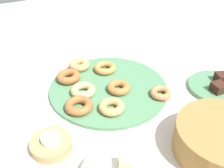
{
  "coord_description": "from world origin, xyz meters",
  "views": [
    {
      "loc": [
        0.33,
        0.72,
        0.58
      ],
      "look_at": [
        0.0,
        0.03,
        0.04
      ],
      "focal_mm": 41.99,
      "sensor_mm": 36.0,
      "label": 1
    }
  ],
  "objects_px": {
    "brownie_far": "(219,87)",
    "donut_3": "(69,77)",
    "basket": "(222,140)",
    "tealight": "(51,139)",
    "donut_plate": "(109,88)",
    "donut_5": "(161,93)",
    "donut_0": "(119,87)",
    "brownie_near": "(222,78)",
    "candle_holder": "(52,144)",
    "donut_6": "(83,90)",
    "donut_7": "(79,106)",
    "donut_2": "(112,107)",
    "cake_plate": "(217,87)",
    "donut_4": "(79,65)",
    "donut_1": "(105,68)",
    "melon_chunk_left": "(126,164)"
  },
  "relations": [
    {
      "from": "tealight",
      "to": "donut_3",
      "type": "bearing_deg",
      "value": -116.59
    },
    {
      "from": "donut_7",
      "to": "donut_2",
      "type": "bearing_deg",
      "value": 151.52
    },
    {
      "from": "candle_holder",
      "to": "melon_chunk_left",
      "type": "distance_m",
      "value": 0.23
    },
    {
      "from": "donut_4",
      "to": "candle_holder",
      "type": "distance_m",
      "value": 0.42
    },
    {
      "from": "donut_6",
      "to": "tealight",
      "type": "height_order",
      "value": "tealight"
    },
    {
      "from": "donut_5",
      "to": "basket",
      "type": "bearing_deg",
      "value": 92.48
    },
    {
      "from": "donut_1",
      "to": "donut_2",
      "type": "relative_size",
      "value": 1.04
    },
    {
      "from": "brownie_far",
      "to": "donut_3",
      "type": "bearing_deg",
      "value": -33.9
    },
    {
      "from": "donut_3",
      "to": "donut_4",
      "type": "relative_size",
      "value": 1.09
    },
    {
      "from": "brownie_far",
      "to": "tealight",
      "type": "bearing_deg",
      "value": -1.47
    },
    {
      "from": "donut_3",
      "to": "brownie_far",
      "type": "bearing_deg",
      "value": 146.1
    },
    {
      "from": "donut_6",
      "to": "cake_plate",
      "type": "height_order",
      "value": "donut_6"
    },
    {
      "from": "donut_1",
      "to": "donut_4",
      "type": "xyz_separation_m",
      "value": [
        0.09,
        -0.06,
        0.0
      ]
    },
    {
      "from": "cake_plate",
      "to": "candle_holder",
      "type": "height_order",
      "value": "candle_holder"
    },
    {
      "from": "cake_plate",
      "to": "brownie_near",
      "type": "bearing_deg",
      "value": -153.43
    },
    {
      "from": "donut_1",
      "to": "melon_chunk_left",
      "type": "xyz_separation_m",
      "value": [
        0.16,
        0.47,
        0.03
      ]
    },
    {
      "from": "donut_0",
      "to": "candle_holder",
      "type": "distance_m",
      "value": 0.32
    },
    {
      "from": "donut_5",
      "to": "tealight",
      "type": "bearing_deg",
      "value": 7.78
    },
    {
      "from": "donut_1",
      "to": "donut_4",
      "type": "bearing_deg",
      "value": -36.57
    },
    {
      "from": "basket",
      "to": "tealight",
      "type": "bearing_deg",
      "value": -27.11
    },
    {
      "from": "donut_plate",
      "to": "donut_0",
      "type": "height_order",
      "value": "donut_0"
    },
    {
      "from": "donut_2",
      "to": "brownie_far",
      "type": "distance_m",
      "value": 0.39
    },
    {
      "from": "brownie_near",
      "to": "basket",
      "type": "xyz_separation_m",
      "value": [
        0.24,
        0.24,
        0.01
      ]
    },
    {
      "from": "candle_holder",
      "to": "donut_7",
      "type": "bearing_deg",
      "value": -137.53
    },
    {
      "from": "donut_6",
      "to": "basket",
      "type": "distance_m",
      "value": 0.48
    },
    {
      "from": "donut_7",
      "to": "brownie_far",
      "type": "distance_m",
      "value": 0.5
    },
    {
      "from": "donut_2",
      "to": "donut_5",
      "type": "relative_size",
      "value": 1.13
    },
    {
      "from": "donut_4",
      "to": "candle_holder",
      "type": "height_order",
      "value": "donut_4"
    },
    {
      "from": "donut_0",
      "to": "donut_1",
      "type": "height_order",
      "value": "donut_0"
    },
    {
      "from": "donut_0",
      "to": "tealight",
      "type": "distance_m",
      "value": 0.32
    },
    {
      "from": "donut_2",
      "to": "brownie_far",
      "type": "xyz_separation_m",
      "value": [
        -0.39,
        0.08,
        0.01
      ]
    },
    {
      "from": "donut_5",
      "to": "donut_plate",
      "type": "bearing_deg",
      "value": -42.56
    },
    {
      "from": "cake_plate",
      "to": "basket",
      "type": "height_order",
      "value": "basket"
    },
    {
      "from": "donut_1",
      "to": "melon_chunk_left",
      "type": "bearing_deg",
      "value": 71.51
    },
    {
      "from": "brownie_near",
      "to": "tealight",
      "type": "bearing_deg",
      "value": 2.33
    },
    {
      "from": "donut_2",
      "to": "tealight",
      "type": "xyz_separation_m",
      "value": [
        0.22,
        0.06,
        0.01
      ]
    },
    {
      "from": "donut_plate",
      "to": "melon_chunk_left",
      "type": "height_order",
      "value": "melon_chunk_left"
    },
    {
      "from": "donut_3",
      "to": "cake_plate",
      "type": "relative_size",
      "value": 0.43
    },
    {
      "from": "donut_1",
      "to": "cake_plate",
      "type": "xyz_separation_m",
      "value": [
        -0.33,
        0.28,
        -0.02
      ]
    },
    {
      "from": "brownie_near",
      "to": "candle_holder",
      "type": "xyz_separation_m",
      "value": [
        0.66,
        0.03,
        -0.02
      ]
    },
    {
      "from": "donut_6",
      "to": "donut_7",
      "type": "distance_m",
      "value": 0.08
    },
    {
      "from": "cake_plate",
      "to": "candle_holder",
      "type": "xyz_separation_m",
      "value": [
        0.63,
        0.01,
        0.01
      ]
    },
    {
      "from": "brownie_near",
      "to": "donut_plate",
      "type": "bearing_deg",
      "value": -21.87
    },
    {
      "from": "donut_2",
      "to": "basket",
      "type": "height_order",
      "value": "basket"
    },
    {
      "from": "donut_3",
      "to": "donut_6",
      "type": "distance_m",
      "value": 0.11
    },
    {
      "from": "donut_0",
      "to": "donut_5",
      "type": "height_order",
      "value": "donut_0"
    },
    {
      "from": "donut_plate",
      "to": "donut_5",
      "type": "bearing_deg",
      "value": 137.44
    },
    {
      "from": "donut_7",
      "to": "basket",
      "type": "bearing_deg",
      "value": 132.03
    },
    {
      "from": "candle_holder",
      "to": "donut_3",
      "type": "bearing_deg",
      "value": -116.59
    },
    {
      "from": "donut_plate",
      "to": "donut_7",
      "type": "xyz_separation_m",
      "value": [
        0.14,
        0.07,
        0.02
      ]
    }
  ]
}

